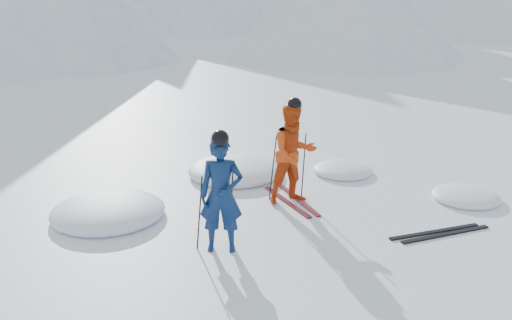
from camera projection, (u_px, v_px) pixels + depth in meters
name	position (u px, v px, depth m)	size (l,w,h in m)	color
ground	(367.00, 213.00, 9.68)	(160.00, 160.00, 0.00)	white
skier_blue	(221.00, 195.00, 8.06)	(0.65, 0.43, 1.79)	#0D224E
skier_red	(294.00, 154.00, 9.94)	(0.91, 0.71, 1.88)	#CC3E10
pole_blue_left	(200.00, 213.00, 8.17)	(0.02, 0.02, 1.19)	black
pole_blue_right	(231.00, 205.00, 8.47)	(0.02, 0.02, 1.19)	black
pole_red_left	(273.00, 168.00, 10.13)	(0.02, 0.02, 1.25)	black
pole_red_right	(304.00, 166.00, 10.28)	(0.02, 0.02, 1.25)	black
ski_worn_left	(287.00, 202.00, 10.17)	(0.09, 1.70, 0.03)	black
ski_worn_right	(298.00, 200.00, 10.26)	(0.09, 1.70, 0.03)	black
ski_loose_a	(435.00, 232.00, 8.90)	(0.09, 1.70, 0.03)	black
ski_loose_b	(446.00, 234.00, 8.81)	(0.09, 1.70, 0.03)	black
snow_lumps	(225.00, 191.00, 10.74)	(7.99, 4.74, 0.45)	white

